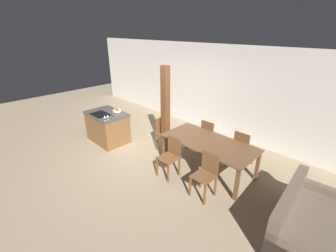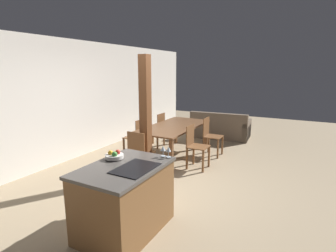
# 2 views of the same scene
# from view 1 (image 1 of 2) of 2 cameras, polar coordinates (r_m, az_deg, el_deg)

# --- Properties ---
(ground_plane) EXTENTS (16.00, 16.00, 0.00)m
(ground_plane) POSITION_cam_1_polar(r_m,az_deg,el_deg) (6.09, -5.39, -7.15)
(ground_plane) COLOR #9E896B
(wall_back) EXTENTS (11.20, 0.08, 2.70)m
(wall_back) POSITION_cam_1_polar(r_m,az_deg,el_deg) (7.36, 9.79, 9.47)
(wall_back) COLOR silver
(wall_back) RESTS_ON ground_plane
(kitchen_island) EXTENTS (1.21, 0.84, 0.89)m
(kitchen_island) POSITION_cam_1_polar(r_m,az_deg,el_deg) (6.82, -15.07, -0.23)
(kitchen_island) COLOR brown
(kitchen_island) RESTS_ON ground_plane
(fruit_bowl) EXTENTS (0.24, 0.24, 0.11)m
(fruit_bowl) POSITION_cam_1_polar(r_m,az_deg,el_deg) (6.65, -12.87, 3.88)
(fruit_bowl) COLOR silver
(fruit_bowl) RESTS_ON kitchen_island
(wine_glass_near) EXTENTS (0.07, 0.07, 0.14)m
(wine_glass_near) POSITION_cam_1_polar(r_m,az_deg,el_deg) (6.03, -15.77, 2.22)
(wine_glass_near) COLOR silver
(wine_glass_near) RESTS_ON kitchen_island
(wine_glass_middle) EXTENTS (0.07, 0.07, 0.14)m
(wine_glass_middle) POSITION_cam_1_polar(r_m,az_deg,el_deg) (6.07, -15.10, 2.43)
(wine_glass_middle) COLOR silver
(wine_glass_middle) RESTS_ON kitchen_island
(dining_table) EXTENTS (2.14, 1.03, 0.74)m
(dining_table) POSITION_cam_1_polar(r_m,az_deg,el_deg) (5.21, 10.20, -4.72)
(dining_table) COLOR brown
(dining_table) RESTS_ON ground_plane
(dining_chair_near_left) EXTENTS (0.40, 0.40, 0.91)m
(dining_chair_near_left) POSITION_cam_1_polar(r_m,az_deg,el_deg) (5.05, 0.60, -7.60)
(dining_chair_near_left) COLOR brown
(dining_chair_near_left) RESTS_ON ground_plane
(dining_chair_near_right) EXTENTS (0.40, 0.40, 0.91)m
(dining_chair_near_right) POSITION_cam_1_polar(r_m,az_deg,el_deg) (4.55, 9.56, -11.92)
(dining_chair_near_right) COLOR brown
(dining_chair_near_right) RESTS_ON ground_plane
(dining_chair_far_left) EXTENTS (0.40, 0.40, 0.91)m
(dining_chair_far_left) POSITION_cam_1_polar(r_m,az_deg,el_deg) (6.09, 10.43, -2.28)
(dining_chair_far_left) COLOR brown
(dining_chair_far_left) RESTS_ON ground_plane
(dining_chair_far_right) EXTENTS (0.40, 0.40, 0.91)m
(dining_chair_far_right) POSITION_cam_1_polar(r_m,az_deg,el_deg) (5.67, 18.43, -5.19)
(dining_chair_far_right) COLOR brown
(dining_chair_far_right) RESTS_ON ground_plane
(dining_chair_head_end) EXTENTS (0.40, 0.40, 0.91)m
(dining_chair_head_end) POSITION_cam_1_polar(r_m,az_deg,el_deg) (6.11, -0.99, -1.74)
(dining_chair_head_end) COLOR brown
(dining_chair_head_end) RESTS_ON ground_plane
(couch) EXTENTS (1.05, 1.76, 0.80)m
(couch) POSITION_cam_1_polar(r_m,az_deg,el_deg) (4.45, 32.14, -20.51)
(couch) COLOR brown
(couch) RESTS_ON ground_plane
(timber_post) EXTENTS (0.17, 0.17, 2.31)m
(timber_post) POSITION_cam_1_polar(r_m,az_deg,el_deg) (5.73, -0.66, 3.72)
(timber_post) COLOR brown
(timber_post) RESTS_ON ground_plane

